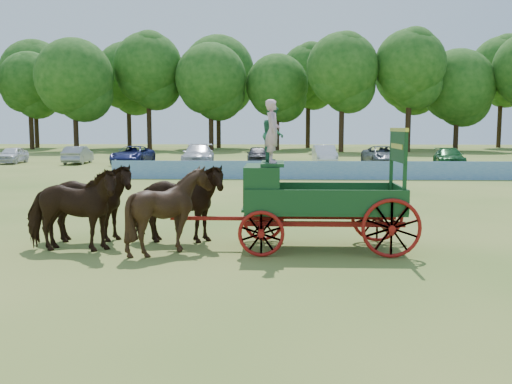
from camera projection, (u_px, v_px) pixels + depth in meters
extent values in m
plane|color=#9B9446|center=(448.00, 245.00, 14.59)|extent=(160.00, 160.00, 0.00)
imported|color=black|center=(71.00, 210.00, 13.75)|extent=(2.48, 1.18, 2.07)
imported|color=black|center=(87.00, 203.00, 14.84)|extent=(2.58, 1.43, 2.07)
imported|color=black|center=(170.00, 210.00, 13.65)|extent=(1.89, 1.68, 2.07)
imported|color=black|center=(178.00, 204.00, 14.75)|extent=(2.47, 1.16, 2.07)
cube|color=maroon|center=(262.00, 225.00, 14.16)|extent=(0.12, 2.00, 0.12)
cube|color=maroon|center=(384.00, 225.00, 14.05)|extent=(0.12, 2.00, 0.12)
cube|color=maroon|center=(325.00, 224.00, 13.55)|extent=(3.80, 0.10, 0.12)
cube|color=maroon|center=(321.00, 217.00, 14.64)|extent=(3.80, 0.10, 0.12)
cube|color=maroon|center=(226.00, 218.00, 14.18)|extent=(2.80, 0.09, 0.09)
cube|color=#17471E|center=(323.00, 209.00, 14.06)|extent=(3.80, 1.80, 0.10)
cube|color=#17471E|center=(326.00, 202.00, 13.15)|extent=(3.80, 0.06, 0.55)
cube|color=#17471E|center=(321.00, 193.00, 14.90)|extent=(3.80, 0.06, 0.55)
cube|color=#17471E|center=(400.00, 197.00, 13.95)|extent=(0.06, 1.80, 0.55)
cube|color=#17471E|center=(262.00, 187.00, 14.05)|extent=(0.85, 1.70, 1.05)
cube|color=#17471E|center=(273.00, 164.00, 13.98)|extent=(0.55, 1.50, 0.08)
cube|color=#17471E|center=(247.00, 195.00, 14.09)|extent=(0.10, 1.60, 0.65)
cube|color=#17471E|center=(254.00, 207.00, 14.12)|extent=(0.55, 1.60, 0.06)
cube|color=#17471E|center=(405.00, 174.00, 13.09)|extent=(0.08, 0.08, 1.80)
cube|color=#17471E|center=(391.00, 168.00, 14.67)|extent=(0.08, 0.08, 1.80)
cube|color=#17471E|center=(398.00, 146.00, 13.81)|extent=(0.07, 1.75, 0.75)
cube|color=yellow|center=(399.00, 130.00, 13.76)|extent=(0.08, 1.80, 0.09)
cube|color=yellow|center=(397.00, 146.00, 13.81)|extent=(0.02, 1.30, 0.12)
torus|color=maroon|center=(261.00, 234.00, 13.23)|extent=(1.09, 0.09, 1.09)
torus|color=maroon|center=(263.00, 220.00, 15.11)|extent=(1.09, 0.09, 1.09)
torus|color=maroon|center=(391.00, 228.00, 13.09)|extent=(1.39, 0.09, 1.39)
torus|color=maroon|center=(377.00, 215.00, 14.98)|extent=(1.39, 0.09, 1.39)
imported|color=beige|center=(273.00, 131.00, 13.54)|extent=(0.36, 0.55, 1.51)
imported|color=#276944|center=(273.00, 134.00, 14.24)|extent=(0.52, 0.67, 1.37)
cube|color=#1F66AD|center=(337.00, 170.00, 32.43)|extent=(26.00, 0.08, 1.05)
imported|color=silver|center=(12.00, 155.00, 46.28)|extent=(1.95, 4.12, 1.36)
imported|color=gray|center=(78.00, 155.00, 45.89)|extent=(1.80, 4.39, 1.42)
imported|color=navy|center=(133.00, 155.00, 45.02)|extent=(2.76, 5.41, 1.46)
imported|color=silver|center=(198.00, 155.00, 43.75)|extent=(2.72, 5.82, 1.64)
imported|color=#333338|center=(258.00, 155.00, 45.19)|extent=(1.96, 4.35, 1.45)
imported|color=silver|center=(324.00, 155.00, 45.10)|extent=(1.77, 4.68, 1.53)
imported|color=slate|center=(383.00, 156.00, 44.21)|extent=(2.93, 5.55, 1.49)
imported|color=#144C1E|center=(449.00, 157.00, 43.03)|extent=(2.49, 4.91, 1.36)
cylinder|color=#382314|center=(32.00, 131.00, 74.24)|extent=(0.60, 0.60, 4.72)
sphere|color=#164612|center=(29.00, 82.00, 73.51)|extent=(7.76, 7.76, 7.76)
cylinder|color=#382314|center=(76.00, 131.00, 68.15)|extent=(0.60, 0.60, 4.77)
sphere|color=#164612|center=(74.00, 77.00, 67.41)|extent=(9.18, 9.18, 9.18)
cylinder|color=#382314|center=(149.00, 127.00, 72.35)|extent=(0.60, 0.60, 5.67)
sphere|color=#164612|center=(148.00, 67.00, 71.47)|extent=(8.64, 8.64, 8.64)
cylinder|color=#382314|center=(211.00, 131.00, 71.01)|extent=(0.60, 0.60, 4.79)
sphere|color=#164612|center=(211.00, 79.00, 70.26)|extent=(8.80, 8.80, 8.80)
cylinder|color=#382314|center=(277.00, 133.00, 71.74)|extent=(0.60, 0.60, 4.39)
sphere|color=#164612|center=(277.00, 85.00, 71.06)|extent=(7.77, 7.77, 7.77)
cylinder|color=#382314|center=(341.00, 129.00, 66.85)|extent=(0.60, 0.60, 5.25)
sphere|color=#164612|center=(342.00, 68.00, 66.04)|extent=(8.37, 8.37, 8.37)
cylinder|color=#382314|center=(408.00, 128.00, 66.54)|extent=(0.60, 0.60, 5.48)
sphere|color=#164612|center=(410.00, 64.00, 65.69)|extent=(8.17, 8.17, 8.17)
cylinder|color=#382314|center=(456.00, 133.00, 69.87)|extent=(0.60, 0.60, 4.29)
sphere|color=#164612|center=(458.00, 86.00, 69.20)|extent=(8.89, 8.89, 8.89)
cylinder|color=#382314|center=(37.00, 128.00, 79.11)|extent=(0.60, 0.60, 5.55)
sphere|color=#164612|center=(34.00, 73.00, 78.25)|extent=(9.19, 9.19, 9.19)
cylinder|color=#382314|center=(129.00, 128.00, 79.47)|extent=(0.60, 0.60, 5.44)
sphere|color=#164612|center=(128.00, 75.00, 78.63)|extent=(9.12, 9.12, 9.12)
cylinder|color=#382314|center=(219.00, 127.00, 78.48)|extent=(0.60, 0.60, 5.67)
sphere|color=#164612|center=(218.00, 71.00, 77.60)|extent=(9.78, 9.78, 9.78)
cylinder|color=#382314|center=(308.00, 128.00, 78.59)|extent=(0.60, 0.60, 5.59)
sphere|color=#164612|center=(309.00, 72.00, 77.72)|extent=(7.72, 7.72, 7.72)
cylinder|color=#382314|center=(407.00, 128.00, 76.70)|extent=(0.60, 0.60, 5.46)
sphere|color=#164612|center=(409.00, 73.00, 75.86)|extent=(9.24, 9.24, 9.24)
cylinder|color=#382314|center=(499.00, 126.00, 79.57)|extent=(0.60, 0.60, 6.02)
sphere|color=#164612|center=(502.00, 67.00, 78.64)|extent=(8.51, 8.51, 8.51)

